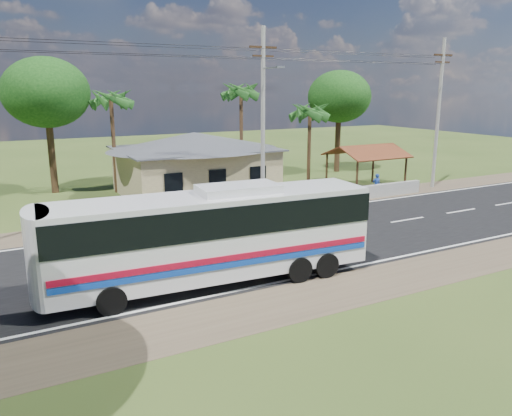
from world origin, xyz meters
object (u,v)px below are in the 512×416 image
(waiting_shed, at_px, (367,153))
(person, at_px, (376,185))
(coach_bus, at_px, (214,229))
(motorcycle, at_px, (379,189))

(waiting_shed, xyz_separation_m, person, (-1.08, -2.48, -1.93))
(coach_bus, height_order, motorcycle, coach_bus)
(waiting_shed, relative_size, coach_bus, 0.41)
(motorcycle, relative_size, person, 1.01)
(motorcycle, bearing_deg, coach_bus, 101.58)
(coach_bus, distance_m, person, 19.25)
(waiting_shed, bearing_deg, motorcycle, -105.62)
(coach_bus, bearing_deg, waiting_shed, 38.27)
(motorcycle, bearing_deg, person, 90.28)
(coach_bus, bearing_deg, motorcycle, 33.72)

